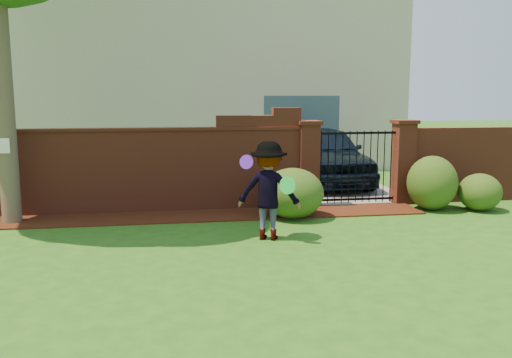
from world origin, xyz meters
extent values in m
cube|color=#265515|center=(0.00, 0.00, -0.01)|extent=(80.00, 80.00, 0.01)
cube|color=#341409|center=(-0.95, 3.34, 0.01)|extent=(11.10, 1.08, 0.03)
cube|color=maroon|center=(-2.15, 4.00, 0.85)|extent=(8.70, 0.25, 1.70)
cube|color=maroon|center=(1.30, 4.00, 1.85)|extent=(1.80, 0.25, 0.30)
cube|color=maroon|center=(1.90, 4.00, 2.08)|extent=(0.60, 0.25, 0.16)
cube|color=maroon|center=(-2.15, 4.00, 1.73)|extent=(8.70, 0.31, 0.06)
cube|color=maroon|center=(6.60, 4.00, 0.85)|extent=(4.00, 0.25, 1.70)
cube|color=maroon|center=(2.40, 4.00, 0.90)|extent=(0.42, 0.42, 1.80)
cube|color=maroon|center=(2.40, 4.00, 1.84)|extent=(0.50, 0.50, 0.08)
cube|color=maroon|center=(4.60, 4.00, 0.90)|extent=(0.42, 0.42, 1.80)
cube|color=maroon|center=(4.60, 4.00, 1.84)|extent=(0.50, 0.50, 0.08)
cylinder|color=black|center=(2.69, 4.00, 0.85)|extent=(0.02, 0.02, 1.60)
cylinder|color=black|center=(2.85, 4.00, 0.85)|extent=(0.02, 0.02, 1.60)
cylinder|color=black|center=(3.01, 4.00, 0.85)|extent=(0.02, 0.02, 1.60)
cylinder|color=black|center=(3.18, 4.00, 0.85)|extent=(0.02, 0.02, 1.60)
cylinder|color=black|center=(3.34, 4.00, 0.85)|extent=(0.02, 0.02, 1.60)
cylinder|color=black|center=(3.50, 4.00, 0.85)|extent=(0.02, 0.02, 1.60)
cylinder|color=black|center=(3.66, 4.00, 0.85)|extent=(0.02, 0.02, 1.60)
cylinder|color=black|center=(3.82, 4.00, 0.85)|extent=(0.02, 0.02, 1.60)
cylinder|color=black|center=(3.99, 4.00, 0.85)|extent=(0.02, 0.02, 1.60)
cylinder|color=black|center=(4.15, 4.00, 0.85)|extent=(0.02, 0.02, 1.60)
cylinder|color=black|center=(4.31, 4.00, 0.85)|extent=(0.02, 0.02, 1.60)
cube|color=black|center=(3.50, 4.00, 0.12)|extent=(1.78, 0.03, 0.05)
cube|color=black|center=(3.50, 4.00, 1.60)|extent=(1.78, 0.03, 0.05)
cube|color=gray|center=(3.50, 8.00, 0.01)|extent=(3.20, 8.00, 0.01)
cube|color=beige|center=(1.00, 12.00, 3.00)|extent=(12.00, 6.00, 6.00)
cube|color=#384C5B|center=(3.50, 9.05, 1.20)|extent=(2.40, 0.12, 2.40)
imported|color=black|center=(3.60, 6.74, 0.80)|extent=(1.94, 4.73, 1.60)
cube|color=white|center=(-3.60, 3.21, 1.50)|extent=(0.20, 0.01, 0.28)
ellipsoid|color=#214314|center=(1.81, 2.93, 0.50)|extent=(1.23, 1.23, 1.00)
ellipsoid|color=#214314|center=(4.91, 3.21, 0.58)|extent=(1.05, 1.05, 1.16)
ellipsoid|color=#214314|center=(5.88, 2.97, 0.40)|extent=(0.89, 0.89, 0.79)
imported|color=gray|center=(1.04, 1.45, 0.83)|extent=(1.23, 0.96, 1.67)
cylinder|color=#6621D3|center=(0.69, 1.54, 1.32)|extent=(0.25, 0.18, 0.24)
cylinder|color=green|center=(1.30, 1.11, 0.98)|extent=(0.27, 0.24, 0.29)
camera|label=1|loc=(-0.58, -7.25, 2.43)|focal=37.55mm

